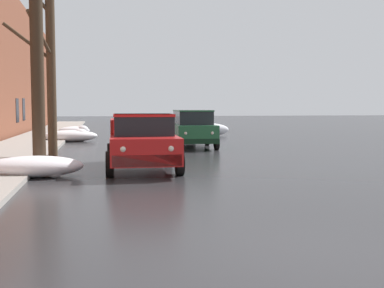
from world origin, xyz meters
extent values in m
plane|color=#2B2B2D|center=(0.00, 0.00, 0.00)|extent=(200.00, 200.00, 0.00)
cube|color=gray|center=(-6.36, 18.00, 0.07)|extent=(3.34, 80.00, 0.14)
cube|color=black|center=(-8.24, 31.13, 1.80)|extent=(0.08, 1.10, 1.60)
cube|color=black|center=(-8.24, 28.37, 1.74)|extent=(0.08, 1.10, 1.60)
ellipsoid|color=white|center=(-4.61, 8.41, 0.30)|extent=(2.72, 1.30, 0.60)
ellipsoid|color=white|center=(-5.17, 8.54, 0.22)|extent=(0.52, 0.43, 0.43)
ellipsoid|color=white|center=(-4.04, 8.19, 0.22)|extent=(0.54, 0.45, 0.45)
ellipsoid|color=white|center=(4.14, 31.59, 0.35)|extent=(2.78, 1.42, 0.70)
ellipsoid|color=white|center=(3.36, 31.59, 0.25)|extent=(0.60, 0.50, 0.50)
ellipsoid|color=white|center=(-4.58, 29.20, 0.30)|extent=(2.17, 1.17, 0.61)
ellipsoid|color=white|center=(-3.98, 29.02, 0.34)|extent=(0.81, 0.68, 0.68)
ellipsoid|color=white|center=(4.34, 26.04, 0.44)|extent=(2.88, 0.94, 0.88)
ellipsoid|color=white|center=(4.88, 26.15, 0.38)|extent=(0.91, 0.76, 0.76)
ellipsoid|color=white|center=(3.79, 25.94, 0.33)|extent=(0.80, 0.67, 0.67)
ellipsoid|color=white|center=(-4.47, 22.46, 0.33)|extent=(3.09, 1.16, 0.66)
ellipsoid|color=white|center=(-4.00, 22.69, 0.34)|extent=(0.80, 0.67, 0.67)
ellipsoid|color=white|center=(-3.87, 22.46, 0.37)|extent=(0.88, 0.74, 0.74)
cylinder|color=#382B1E|center=(-4.55, 9.25, 3.48)|extent=(0.38, 0.38, 6.97)
cylinder|color=#423323|center=(-4.55, 13.36, 3.12)|extent=(0.35, 0.35, 6.25)
cylinder|color=#423323|center=(-5.37, 13.27, 4.38)|extent=(1.73, 0.32, 1.36)
cylinder|color=#423323|center=(-4.81, 12.32, 4.53)|extent=(0.65, 2.17, 1.34)
cube|color=red|center=(-1.48, 9.62, 0.74)|extent=(2.11, 5.12, 0.76)
cube|color=black|center=(-1.50, 8.91, 1.44)|extent=(1.77, 1.67, 0.64)
cube|color=red|center=(-1.50, 8.91, 1.72)|extent=(1.81, 1.72, 0.08)
cube|color=red|center=(-0.52, 10.60, 1.34)|extent=(0.17, 2.43, 0.44)
cube|color=red|center=(-2.37, 10.66, 1.34)|extent=(0.17, 2.43, 0.44)
cube|color=red|center=(-1.40, 12.10, 1.34)|extent=(1.86, 0.16, 0.44)
cube|color=#B7B7BC|center=(-1.55, 7.15, 0.54)|extent=(1.86, 0.18, 0.32)
sphere|color=white|center=(-0.92, 7.09, 0.86)|extent=(0.16, 0.16, 0.16)
sphere|color=white|center=(-2.19, 7.13, 0.86)|extent=(0.16, 0.16, 0.16)
cylinder|color=black|center=(-0.53, 8.07, 0.36)|extent=(0.24, 0.73, 0.72)
cylinder|color=black|center=(-2.52, 8.13, 0.36)|extent=(0.24, 0.73, 0.72)
cylinder|color=black|center=(-0.44, 11.11, 0.36)|extent=(0.24, 0.73, 0.72)
cylinder|color=black|center=(-2.43, 11.17, 0.36)|extent=(0.24, 0.73, 0.72)
cube|color=#1E5633|center=(1.61, 17.23, 0.74)|extent=(2.04, 4.37, 0.80)
cube|color=black|center=(1.61, 17.28, 1.48)|extent=(1.72, 3.07, 0.68)
cube|color=#1E5633|center=(1.61, 17.28, 1.79)|extent=(1.76, 3.14, 0.06)
cube|color=black|center=(1.50, 15.15, 0.46)|extent=(1.79, 0.21, 0.22)
cube|color=black|center=(1.72, 19.32, 0.46)|extent=(1.79, 0.21, 0.22)
cylinder|color=black|center=(2.47, 15.86, 0.34)|extent=(0.22, 0.69, 0.68)
cylinder|color=black|center=(0.61, 15.96, 0.34)|extent=(0.22, 0.69, 0.68)
cylinder|color=black|center=(2.61, 18.51, 0.34)|extent=(0.22, 0.69, 0.68)
cylinder|color=black|center=(0.75, 18.61, 0.34)|extent=(0.22, 0.69, 0.68)
sphere|color=silver|center=(2.09, 15.08, 0.82)|extent=(0.14, 0.14, 0.14)
sphere|color=silver|center=(0.90, 15.15, 0.82)|extent=(0.14, 0.14, 0.14)
cube|color=black|center=(1.88, 23.52, 0.60)|extent=(1.90, 4.32, 0.60)
cube|color=black|center=(1.90, 23.73, 1.16)|extent=(1.53, 2.29, 0.52)
cube|color=black|center=(1.90, 23.73, 1.39)|extent=(1.57, 2.33, 0.06)
cube|color=black|center=(1.73, 21.47, 0.42)|extent=(1.58, 0.23, 0.22)
cube|color=black|center=(2.03, 25.58, 0.42)|extent=(1.58, 0.23, 0.22)
cylinder|color=black|center=(2.61, 22.16, 0.30)|extent=(0.22, 0.61, 0.60)
cylinder|color=black|center=(0.97, 22.28, 0.30)|extent=(0.22, 0.61, 0.60)
cylinder|color=black|center=(2.79, 24.77, 0.30)|extent=(0.22, 0.61, 0.60)
cylinder|color=black|center=(1.16, 24.89, 0.30)|extent=(0.22, 0.61, 0.60)
sphere|color=silver|center=(2.25, 21.40, 0.68)|extent=(0.14, 0.14, 0.14)
sphere|color=silver|center=(1.21, 21.48, 0.68)|extent=(0.14, 0.14, 0.14)
cube|color=maroon|center=(1.54, 30.40, 0.60)|extent=(1.91, 3.93, 0.60)
cube|color=black|center=(1.53, 30.59, 1.16)|extent=(1.57, 2.07, 0.52)
cube|color=maroon|center=(1.53, 30.59, 1.39)|extent=(1.61, 2.12, 0.06)
cube|color=black|center=(1.64, 28.53, 0.42)|extent=(1.67, 0.21, 0.22)
cube|color=black|center=(1.43, 32.27, 0.42)|extent=(1.67, 0.21, 0.22)
cylinder|color=black|center=(2.47, 29.26, 0.30)|extent=(0.21, 0.61, 0.60)
cylinder|color=black|center=(0.74, 29.16, 0.30)|extent=(0.21, 0.61, 0.60)
cylinder|color=black|center=(2.34, 31.64, 0.30)|extent=(0.21, 0.61, 0.60)
cylinder|color=black|center=(0.60, 31.54, 0.30)|extent=(0.21, 0.61, 0.60)
sphere|color=silver|center=(2.20, 28.54, 0.68)|extent=(0.14, 0.14, 0.14)
sphere|color=silver|center=(1.10, 28.47, 0.68)|extent=(0.14, 0.14, 0.14)
camera|label=1|loc=(-2.76, -5.59, 1.96)|focal=45.15mm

